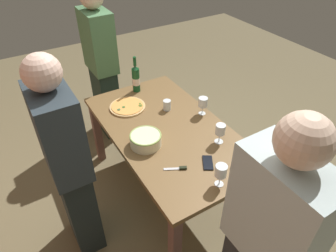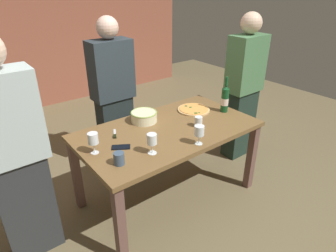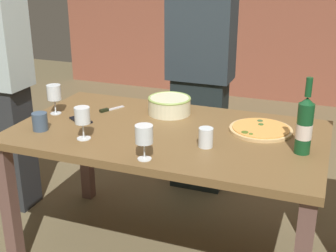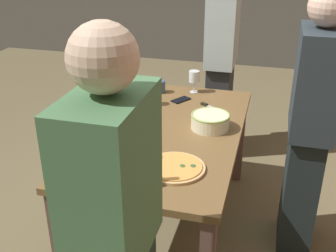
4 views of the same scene
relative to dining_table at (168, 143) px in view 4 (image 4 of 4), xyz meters
The scene contains 15 objects.
ground_plane 0.66m from the dining_table, ahead, with size 8.00×8.00×0.00m, color brown.
dining_table is the anchor object (origin of this frame).
pizza 0.49m from the dining_table, 19.08° to the left, with size 0.32×0.32×0.02m.
serving_bowl 0.30m from the dining_table, 108.92° to the left, with size 0.25×0.25×0.10m.
wine_bottle 0.72m from the dining_table, ahead, with size 0.07×0.07×0.36m.
wine_glass_near_pizza 0.73m from the dining_table, behind, with size 0.08×0.08×0.17m.
wine_glass_by_bottle 0.42m from the dining_table, 85.94° to the right, with size 0.08×0.08×0.16m.
wine_glass_far_left 0.48m from the dining_table, 144.15° to the right, with size 0.08×0.08×0.16m.
cup_amber 0.31m from the dining_table, 29.18° to the right, with size 0.07×0.07×0.09m, color white.
cup_ceramic 0.68m from the dining_table, 159.84° to the right, with size 0.08×0.08×0.09m, color #3E526A.
cell_phone 0.51m from the dining_table, behind, with size 0.07×0.14×0.01m, color black.
pizza_knife 0.48m from the dining_table, 157.97° to the left, with size 0.10×0.16×0.02m.
person_host 1.19m from the dining_table, ahead, with size 0.41×0.24×1.65m.
person_guest_left 1.24m from the dining_table, behind, with size 0.44×0.24×1.69m.
person_guest_right 0.86m from the dining_table, 95.58° to the left, with size 0.43×0.24×1.64m.
Camera 4 is at (2.26, 0.61, 1.88)m, focal length 44.31 mm.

